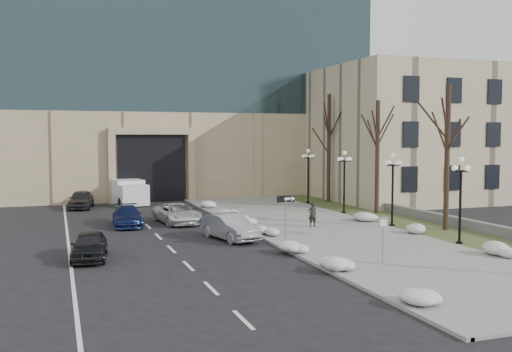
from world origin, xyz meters
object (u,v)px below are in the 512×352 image
Objects in this scene: car_e at (81,199)px; one_way_sign at (289,205)px; car_a at (89,246)px; pedestrian at (312,214)px; lamppost_a at (461,188)px; keep_sign at (383,230)px; box_truck at (125,192)px; car_d at (177,213)px; car_b at (230,227)px; lamppost_c at (344,173)px; car_c at (127,216)px; lamppost_b at (393,180)px; lamppost_d at (308,169)px.

one_way_sign reaches higher than car_e.
one_way_sign is (9.90, -0.79, 1.63)m from car_a.
pedestrian is 0.33× the size of lamppost_a.
keep_sign is at bearing -67.60° from one_way_sign.
box_truck is (-9.63, 17.71, 0.13)m from pedestrian.
lamppost_a is at bearing -51.71° from car_d.
car_b is 0.92× the size of car_d.
car_b is (7.78, 2.73, 0.06)m from car_a.
car_e is 21.21m from lamppost_c.
car_c is at bearing 133.50° from keep_sign.
lamppost_b is (18.92, 3.58, 2.41)m from car_a.
car_b is at bearing 26.44° from car_a.
lamppost_a and lamppost_d have the same top height.
car_e is at bearing 138.14° from lamppost_b.
lamppost_a is 1.00× the size of lamppost_b.
car_b is 6.40m from pedestrian.
car_d is (6.20, 9.75, 0.01)m from car_a.
lamppost_a reaches higher than car_d.
car_e is 20.42m from pedestrian.
lamppost_b is 1.00× the size of lamppost_d.
car_d is at bearing -151.76° from lamppost_d.
one_way_sign is at bearing -117.47° from lamppost_d.
car_d is 16.67m from keep_sign.
keep_sign reaches higher than car_d.
car_b is 18.92m from car_e.
keep_sign is at bearing -55.45° from car_e.
one_way_sign is at bearing 52.33° from pedestrian.
car_e is at bearing 106.55° from car_c.
pedestrian reaches higher than car_e.
car_e is 23.05m from one_way_sign.
lamppost_b is at bearing 20.24° from one_way_sign.
car_e is 24.96m from lamppost_b.
lamppost_c is (18.51, -10.08, 2.34)m from car_e.
car_e is at bearing 126.46° from keep_sign.
car_a is 0.82× the size of lamppost_a.
one_way_sign is (2.12, -3.52, 1.57)m from car_b.
one_way_sign is at bearing 166.72° from lamppost_a.
lamppost_d is at bearing 90.00° from lamppost_a.
box_truck is 3.20× the size of keep_sign.
lamppost_d is at bearing -1.46° from car_e.
lamppost_b and lamppost_c have the same top height.
lamppost_b is at bearing 66.56° from keep_sign.
car_a is 1.79× the size of keep_sign.
one_way_sign is at bearing 129.39° from keep_sign.
car_b is at bearing -51.38° from car_c.
car_a is at bearing -129.30° from car_d.
pedestrian is at bearing -39.93° from car_d.
lamppost_c reaches higher than car_c.
one_way_sign reaches higher than car_d.
one_way_sign is at bearing -129.71° from lamppost_c.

